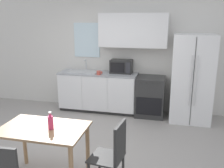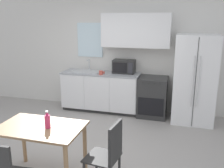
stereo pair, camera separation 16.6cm
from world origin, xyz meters
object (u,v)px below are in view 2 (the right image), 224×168
(oven_range, at_px, (153,97))
(refrigerator, at_px, (194,79))
(dining_chair_side, at_px, (109,152))
(microwave, at_px, (124,66))
(drink_bottle, at_px, (47,121))
(coffee_mug, at_px, (101,73))
(dining_table, at_px, (41,135))

(oven_range, bearing_deg, refrigerator, -4.08)
(oven_range, height_order, dining_chair_side, dining_chair_side)
(microwave, distance_m, drink_bottle, 2.89)
(coffee_mug, bearing_deg, oven_range, 8.78)
(oven_range, relative_size, dining_table, 0.79)
(oven_range, distance_m, dining_table, 2.97)
(oven_range, xyz_separation_m, dining_chair_side, (-0.22, -2.71, 0.09))
(microwave, xyz_separation_m, dining_chair_side, (0.47, -2.83, -0.54))
(dining_chair_side, relative_size, drink_bottle, 3.99)
(refrigerator, height_order, dining_chair_side, refrigerator)
(oven_range, bearing_deg, microwave, 169.66)
(microwave, height_order, dining_table, microwave)
(oven_range, bearing_deg, drink_bottle, -110.75)
(dining_chair_side, bearing_deg, refrigerator, -14.75)
(dining_chair_side, bearing_deg, drink_bottle, 99.81)
(refrigerator, height_order, drink_bottle, refrigerator)
(coffee_mug, bearing_deg, refrigerator, 3.32)
(coffee_mug, bearing_deg, dining_chair_side, -70.00)
(refrigerator, bearing_deg, oven_range, 175.92)
(coffee_mug, xyz_separation_m, dining_table, (-0.01, -2.55, -0.32))
(coffee_mug, distance_m, dining_table, 2.57)
(refrigerator, distance_m, dining_chair_side, 2.88)
(refrigerator, relative_size, microwave, 3.68)
(oven_range, height_order, coffee_mug, coffee_mug)
(refrigerator, xyz_separation_m, drink_bottle, (-1.89, -2.68, -0.05))
(refrigerator, height_order, coffee_mug, refrigerator)
(oven_range, height_order, refrigerator, refrigerator)
(dining_table, relative_size, drink_bottle, 4.78)
(microwave, bearing_deg, dining_table, -99.22)
(oven_range, distance_m, microwave, 0.95)
(oven_range, bearing_deg, dining_table, -113.01)
(microwave, height_order, coffee_mug, microwave)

